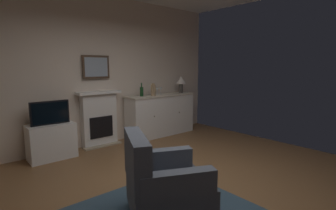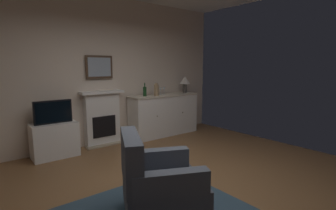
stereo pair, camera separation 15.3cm
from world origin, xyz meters
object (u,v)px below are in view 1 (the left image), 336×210
Objects in this scene: sideboard_cabinet at (161,115)px; tv_cabinet at (52,141)px; framed_picture at (96,67)px; wine_glass_left at (157,90)px; wine_bottle at (142,91)px; wine_glass_center at (161,89)px; fireplace_unit at (99,119)px; armchair at (163,184)px; table_lamp at (181,81)px; vase_decorative at (153,89)px; tv_set at (50,113)px.

sideboard_cabinet is 2.42m from tv_cabinet.
framed_picture reaches higher than wine_glass_left.
wine_bottle is at bearing 176.00° from sideboard_cabinet.
wine_glass_center is (0.11, 0.02, 0.00)m from wine_glass_left.
tv_cabinet is at bearing -170.55° from fireplace_unit.
wine_bottle reaches higher than armchair.
table_lamp is at bearing -1.76° from wine_bottle.
fireplace_unit is at bearing 169.16° from vase_decorative.
wine_glass_center is at bearing 8.37° from wine_glass_left.
fireplace_unit is 1.46m from wine_glass_left.
framed_picture reaches higher than table_lamp.
table_lamp is 0.63m from wine_glass_center.
table_lamp is 1.15m from wine_bottle.
wine_glass_left is (-0.08, 0.02, 0.59)m from sideboard_cabinet.
table_lamp is at bearing -3.19° from wine_glass_center.
armchair is (-0.65, -2.77, -0.17)m from fireplace_unit.
wine_glass_left reaches higher than armchair.
fireplace_unit is at bearing -90.00° from framed_picture.
tv_set reaches higher than sideboard_cabinet.
framed_picture is 1.31m from vase_decorative.
fireplace_unit is 2.75× the size of table_lamp.
wine_bottle is (0.93, -0.14, 0.50)m from fireplace_unit.
sideboard_cabinet is at bearing -4.00° from wine_bottle.
vase_decorative reaches higher than armchair.
fireplace_unit is 1.07m from wine_bottle.
framed_picture is at bearing 77.06° from armchair.
tv_set is (-0.97, -0.19, 0.26)m from fireplace_unit.
tv_cabinet is (-2.33, -0.00, -0.76)m from wine_glass_left.
wine_bottle is 0.42m from wine_glass_left.
table_lamp reaches higher than fireplace_unit.
wine_bottle reaches higher than wine_glass_center.
fireplace_unit is 1.77× the size of tv_set.
fireplace_unit is 0.65× the size of sideboard_cabinet.
vase_decorative is at bearing -10.84° from fireplace_unit.
armchair is (-2.00, -2.61, -0.68)m from wine_glass_left.
vase_decorative is (-0.17, -0.07, 0.02)m from wine_glass_left.
tv_set is (-2.41, -0.01, 0.34)m from sideboard_cabinet.
tv_cabinet is 1.21× the size of tv_set.
framed_picture is 1.61m from tv_cabinet.
vase_decorative is at bearing -18.71° from wine_bottle.
table_lamp is at bearing 0.00° from sideboard_cabinet.
wine_bottle reaches higher than wine_glass_left.
framed_picture is 1.90× the size of wine_bottle.
wine_glass_center reaches higher than armchair.
wine_glass_center is at bearing 16.85° from vase_decorative.
tv_set is (0.00, -0.02, 0.50)m from tv_cabinet.
table_lamp is 1.38× the size of wine_bottle.
tv_set is at bearing 178.89° from vase_decorative.
tv_cabinet is 2.63m from armchair.
framed_picture is 1.82m from sideboard_cabinet.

